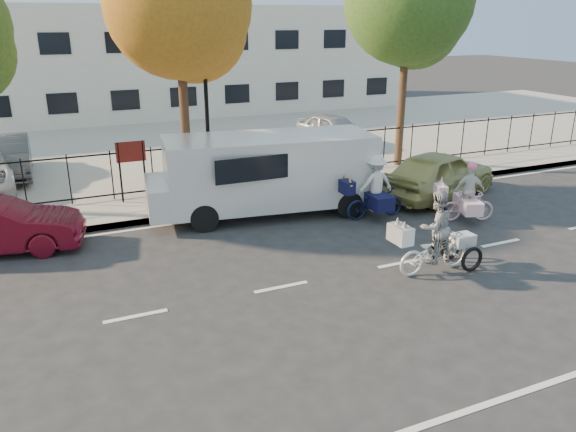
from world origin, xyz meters
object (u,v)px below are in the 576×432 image
lamppost (206,97)px  bull_bike (374,193)px  white_van (266,172)px  lot_car_d (334,130)px  unicorn_bike (467,199)px  gold_sedan (439,174)px  zebra_trike (435,241)px  lot_car_c (7,157)px

lamppost → bull_bike: size_ratio=2.23×
white_van → lot_car_d: (5.89, 6.85, -0.44)m
lamppost → unicorn_bike: size_ratio=2.54×
lamppost → bull_bike: (3.60, -3.86, -2.39)m
bull_bike → white_van: (-2.62, 1.56, 0.53)m
bull_bike → white_van: white_van is taller
white_van → gold_sedan: white_van is taller
lamppost → gold_sedan: lamppost is taller
gold_sedan → bull_bike: bearing=87.7°
unicorn_bike → white_van: white_van is taller
zebra_trike → lot_car_c: bearing=35.2°
zebra_trike → lot_car_c: (-8.72, 12.02, 0.11)m
zebra_trike → white_van: bearing=19.6°
white_van → gold_sedan: 5.59m
lamppost → bull_bike: 5.80m
unicorn_bike → bull_bike: (-2.20, 1.27, 0.09)m
lamppost → lot_car_c: 7.76m
zebra_trike → gold_sedan: (3.61, 4.44, 0.03)m
lamppost → zebra_trike: 8.33m
zebra_trike → bull_bike: 3.65m
bull_bike → lot_car_c: bull_bike is taller
zebra_trike → gold_sedan: 5.72m
bull_bike → lot_car_d: 9.02m
bull_bike → gold_sedan: bearing=-70.1°
lot_car_c → lot_car_d: size_ratio=1.08×
bull_bike → lot_car_d: bull_bike is taller
lamppost → gold_sedan: bearing=-24.8°
zebra_trike → lot_car_c: zebra_trike is taller
bull_bike → lot_car_c: bearing=51.5°
lot_car_c → bull_bike: bearing=-41.7°
unicorn_bike → gold_sedan: (0.70, 2.13, 0.12)m
gold_sedan → unicorn_bike: bearing=143.0°
lot_car_d → zebra_trike: bearing=-122.5°
unicorn_bike → gold_sedan: size_ratio=0.39×
bull_bike → lot_car_d: size_ratio=0.51×
lot_car_c → unicorn_bike: bearing=-39.7°
bull_bike → lot_car_c: (-9.43, 8.44, 0.12)m
bull_bike → gold_sedan: 3.03m
lamppost → gold_sedan: (6.50, -3.00, -2.36)m
zebra_trike → unicorn_bike: 3.72m
unicorn_bike → bull_bike: bearing=81.7°
lot_car_d → lamppost: bearing=-160.6°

